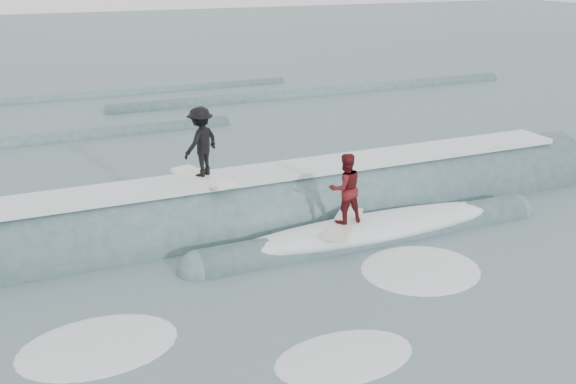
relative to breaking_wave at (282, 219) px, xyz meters
name	(u,v)px	position (x,y,z in m)	size (l,w,h in m)	color
ground	(330,271)	(-0.17, -3.14, -0.03)	(160.00, 160.00, 0.00)	#3E575A
breaking_wave	(282,219)	(0.00, 0.00, 0.00)	(22.57, 4.10, 2.65)	#355559
surfer_black	(201,145)	(-2.06, 0.21, 2.25)	(1.28, 2.07, 1.83)	white
surfer_red	(345,192)	(0.79, -1.99, 1.33)	(1.72, 1.87, 1.81)	silver
whitewater	(376,302)	(0.05, -4.74, -0.03)	(12.77, 7.56, 0.10)	white
far_swells	(161,110)	(0.09, 14.51, -0.03)	(39.57, 8.65, 0.80)	#355559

